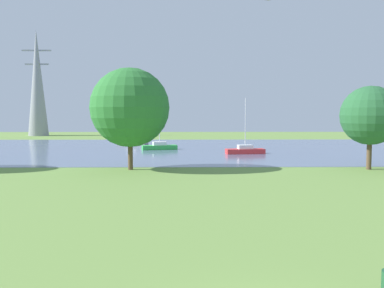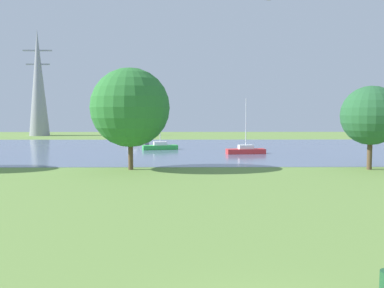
{
  "view_description": "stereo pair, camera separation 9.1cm",
  "coord_description": "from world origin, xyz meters",
  "px_view_note": "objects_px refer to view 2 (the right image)",
  "views": [
    {
      "loc": [
        -1.85,
        -8.74,
        5.12
      ],
      "look_at": [
        -1.45,
        21.46,
        2.84
      ],
      "focal_mm": 38.92,
      "sensor_mm": 36.0,
      "label": 1
    },
    {
      "loc": [
        -1.75,
        -8.74,
        5.12
      ],
      "look_at": [
        -1.45,
        21.46,
        2.84
      ],
      "focal_mm": 38.92,
      "sensor_mm": 36.0,
      "label": 2
    }
  ],
  "objects_px": {
    "sailboat_red": "(246,150)",
    "electricity_pylon": "(38,83)",
    "sailboat_gray": "(133,142)",
    "tree_west_near": "(130,108)",
    "sailboat_green": "(160,146)",
    "tree_east_near": "(371,116)"
  },
  "relations": [
    {
      "from": "sailboat_gray",
      "to": "tree_west_near",
      "type": "bearing_deg",
      "value": -83.0
    },
    {
      "from": "sailboat_red",
      "to": "tree_east_near",
      "type": "distance_m",
      "value": 17.6
    },
    {
      "from": "sailboat_green",
      "to": "sailboat_red",
      "type": "bearing_deg",
      "value": -28.24
    },
    {
      "from": "tree_west_near",
      "to": "electricity_pylon",
      "type": "xyz_separation_m",
      "value": [
        -27.99,
        55.89,
        6.17
      ]
    },
    {
      "from": "sailboat_gray",
      "to": "sailboat_red",
      "type": "height_order",
      "value": "sailboat_red"
    },
    {
      "from": "tree_west_near",
      "to": "sailboat_red",
      "type": "bearing_deg",
      "value": 49.02
    },
    {
      "from": "sailboat_gray",
      "to": "sailboat_red",
      "type": "bearing_deg",
      "value": -41.27
    },
    {
      "from": "tree_west_near",
      "to": "tree_east_near",
      "type": "distance_m",
      "value": 21.56
    },
    {
      "from": "sailboat_green",
      "to": "electricity_pylon",
      "type": "height_order",
      "value": "electricity_pylon"
    },
    {
      "from": "electricity_pylon",
      "to": "sailboat_red",
      "type": "bearing_deg",
      "value": -45.92
    },
    {
      "from": "sailboat_green",
      "to": "electricity_pylon",
      "type": "xyz_separation_m",
      "value": [
        -29.3,
        35.72,
        11.29
      ]
    },
    {
      "from": "sailboat_red",
      "to": "tree_east_near",
      "type": "xyz_separation_m",
      "value": [
        9.19,
        -14.35,
        4.4
      ]
    },
    {
      "from": "sailboat_red",
      "to": "electricity_pylon",
      "type": "relative_size",
      "value": 0.29
    },
    {
      "from": "sailboat_red",
      "to": "electricity_pylon",
      "type": "bearing_deg",
      "value": 134.08
    },
    {
      "from": "sailboat_red",
      "to": "tree_west_near",
      "type": "xyz_separation_m",
      "value": [
        -12.36,
        -14.23,
        5.12
      ]
    },
    {
      "from": "tree_east_near",
      "to": "sailboat_green",
      "type": "bearing_deg",
      "value": 134.94
    },
    {
      "from": "sailboat_gray",
      "to": "tree_east_near",
      "type": "distance_m",
      "value": 37.96
    },
    {
      "from": "sailboat_gray",
      "to": "tree_west_near",
      "type": "relative_size",
      "value": 0.57
    },
    {
      "from": "tree_west_near",
      "to": "sailboat_gray",
      "type": "bearing_deg",
      "value": 97.0
    },
    {
      "from": "tree_east_near",
      "to": "electricity_pylon",
      "type": "bearing_deg",
      "value": 131.49
    },
    {
      "from": "electricity_pylon",
      "to": "tree_west_near",
      "type": "bearing_deg",
      "value": -63.4
    },
    {
      "from": "sailboat_gray",
      "to": "tree_east_near",
      "type": "xyz_separation_m",
      "value": [
        25.0,
        -28.22,
        4.42
      ]
    }
  ]
}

